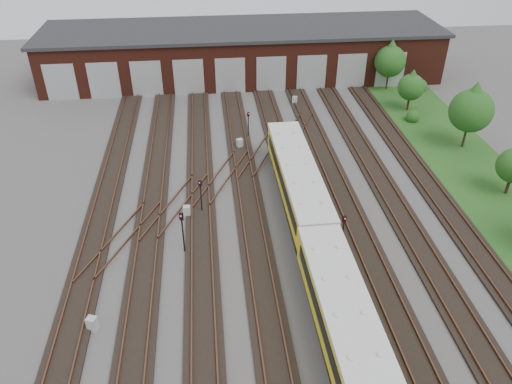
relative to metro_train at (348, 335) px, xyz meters
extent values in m
plane|color=#474442|center=(-2.00, 6.27, -2.00)|extent=(120.00, 120.00, 0.00)
cube|color=black|center=(-16.00, 6.27, -1.91)|extent=(2.40, 70.00, 0.18)
cube|color=brown|center=(-16.72, 6.27, -1.75)|extent=(0.10, 70.00, 0.15)
cube|color=brown|center=(-15.28, 6.27, -1.75)|extent=(0.10, 70.00, 0.15)
cube|color=black|center=(-12.00, 6.27, -1.91)|extent=(2.40, 70.00, 0.18)
cube|color=brown|center=(-12.72, 6.27, -1.75)|extent=(0.10, 70.00, 0.15)
cube|color=brown|center=(-11.28, 6.27, -1.75)|extent=(0.10, 70.00, 0.15)
cube|color=black|center=(-8.00, 6.27, -1.91)|extent=(2.40, 70.00, 0.18)
cube|color=brown|center=(-8.72, 6.27, -1.75)|extent=(0.10, 70.00, 0.15)
cube|color=brown|center=(-7.28, 6.27, -1.75)|extent=(0.10, 70.00, 0.15)
cube|color=black|center=(-4.00, 6.27, -1.91)|extent=(2.40, 70.00, 0.18)
cube|color=brown|center=(-4.72, 6.27, -1.75)|extent=(0.10, 70.00, 0.15)
cube|color=brown|center=(-3.28, 6.27, -1.75)|extent=(0.10, 70.00, 0.15)
cube|color=black|center=(0.00, 6.27, -1.91)|extent=(2.40, 70.00, 0.18)
cube|color=brown|center=(-0.72, 6.27, -1.75)|extent=(0.10, 70.00, 0.15)
cube|color=brown|center=(0.72, 6.27, -1.75)|extent=(0.10, 70.00, 0.15)
cube|color=black|center=(4.00, 6.27, -1.91)|extent=(2.40, 70.00, 0.18)
cube|color=brown|center=(3.28, 6.27, -1.75)|extent=(0.10, 70.00, 0.15)
cube|color=brown|center=(4.72, 6.27, -1.75)|extent=(0.10, 70.00, 0.15)
cube|color=black|center=(8.00, 6.27, -1.91)|extent=(2.40, 70.00, 0.18)
cube|color=brown|center=(7.28, 6.27, -1.75)|extent=(0.10, 70.00, 0.15)
cube|color=brown|center=(8.72, 6.27, -1.75)|extent=(0.10, 70.00, 0.15)
cube|color=black|center=(12.00, 6.27, -1.91)|extent=(2.40, 70.00, 0.18)
cube|color=brown|center=(11.28, 6.27, -1.75)|extent=(0.10, 70.00, 0.15)
cube|color=brown|center=(12.72, 6.27, -1.75)|extent=(0.10, 70.00, 0.15)
cube|color=brown|center=(-10.00, 16.27, -1.75)|extent=(5.40, 9.62, 0.15)
cube|color=brown|center=(-6.00, 20.27, -1.75)|extent=(5.40, 9.62, 0.15)
cube|color=brown|center=(-2.00, 24.27, -1.75)|extent=(5.40, 9.62, 0.15)
cube|color=brown|center=(-14.00, 12.27, -1.75)|extent=(5.40, 9.62, 0.15)
cube|color=brown|center=(2.00, 28.27, -1.75)|extent=(5.40, 9.62, 0.15)
cube|color=#4E1D13|center=(-2.00, 46.27, 1.00)|extent=(50.00, 12.00, 6.00)
cube|color=#29292B|center=(-2.00, 46.27, 4.15)|extent=(51.00, 12.50, 0.40)
cube|color=#A6A9AB|center=(-24.00, 40.25, 0.20)|extent=(3.60, 0.12, 4.40)
cube|color=#A6A9AB|center=(-19.00, 40.25, 0.20)|extent=(3.60, 0.12, 4.40)
cube|color=#A6A9AB|center=(-14.00, 40.25, 0.20)|extent=(3.60, 0.12, 4.40)
cube|color=#A6A9AB|center=(-9.00, 40.25, 0.20)|extent=(3.60, 0.12, 4.40)
cube|color=#A6A9AB|center=(-4.00, 40.25, 0.20)|extent=(3.60, 0.12, 4.40)
cube|color=#A6A9AB|center=(1.00, 40.25, 0.20)|extent=(3.60, 0.12, 4.40)
cube|color=#A6A9AB|center=(6.00, 40.25, 0.20)|extent=(3.60, 0.12, 4.40)
cube|color=#A6A9AB|center=(11.00, 40.25, 0.20)|extent=(3.60, 0.12, 4.40)
cube|color=#A6A9AB|center=(16.00, 40.25, 0.20)|extent=(3.60, 0.12, 4.40)
cube|color=#20501A|center=(17.00, 16.27, -1.98)|extent=(8.00, 55.00, 0.05)
cube|color=black|center=(0.00, 0.00, -1.36)|extent=(2.54, 15.81, 0.63)
cube|color=yellow|center=(0.00, 0.00, 0.12)|extent=(2.86, 15.81, 2.32)
cube|color=silver|center=(0.00, 0.00, 1.43)|extent=(2.97, 15.81, 0.32)
cube|color=black|center=(-1.39, -0.01, 0.38)|extent=(0.17, 13.90, 0.89)
cube|color=black|center=(1.39, 0.01, 0.38)|extent=(0.17, 13.90, 0.89)
cube|color=black|center=(0.00, 16.00, -1.36)|extent=(2.54, 15.81, 0.63)
cube|color=yellow|center=(0.00, 16.00, 0.12)|extent=(2.86, 15.81, 2.32)
cube|color=silver|center=(0.00, 16.00, 1.43)|extent=(2.97, 15.81, 0.32)
cube|color=black|center=(-1.39, 15.99, 0.38)|extent=(0.17, 13.90, 0.89)
cube|color=black|center=(1.39, 16.01, 0.38)|extent=(0.17, 13.90, 0.89)
cylinder|color=black|center=(-9.25, 10.55, -0.58)|extent=(0.11, 0.11, 2.85)
cube|color=black|center=(-9.25, 10.55, 1.13)|extent=(0.31, 0.23, 0.57)
sphere|color=red|center=(-9.25, 10.43, 1.24)|extent=(0.14, 0.14, 0.14)
cylinder|color=black|center=(-2.91, 28.25, -0.84)|extent=(0.09, 0.09, 2.32)
cube|color=black|center=(-2.91, 28.25, 0.54)|extent=(0.25, 0.20, 0.44)
sphere|color=red|center=(-2.91, 28.17, 0.63)|extent=(0.11, 0.11, 0.11)
cylinder|color=black|center=(-7.91, 15.33, -0.73)|extent=(0.10, 0.10, 2.54)
cube|color=black|center=(-7.91, 15.33, 0.77)|extent=(0.28, 0.23, 0.48)
sphere|color=red|center=(-7.91, 15.23, 0.87)|extent=(0.11, 0.11, 0.11)
cylinder|color=black|center=(2.27, 9.84, -0.86)|extent=(0.10, 0.10, 2.28)
cube|color=black|center=(2.27, 9.84, 0.52)|extent=(0.28, 0.21, 0.49)
sphere|color=red|center=(2.27, 9.74, 0.62)|extent=(0.12, 0.12, 0.12)
cube|color=#B4B8BA|center=(-14.67, 3.73, -1.51)|extent=(0.71, 0.65, 0.98)
cube|color=#B4B8BA|center=(-4.00, 25.95, -1.52)|extent=(0.71, 0.66, 0.97)
cube|color=#B4B8BA|center=(-9.10, 14.89, -1.53)|extent=(0.59, 0.51, 0.94)
cube|color=#B4B8BA|center=(3.28, 36.12, -1.54)|extent=(0.66, 0.60, 0.92)
cube|color=#B4B8BA|center=(1.75, 27.42, -1.52)|extent=(0.60, 0.50, 0.97)
cylinder|color=black|center=(15.51, 39.50, -1.03)|extent=(0.21, 0.21, 1.94)
sphere|color=#194B15|center=(15.51, 39.50, 1.56)|extent=(3.78, 3.78, 3.78)
cone|color=#194B15|center=(15.51, 39.50, 2.91)|extent=(3.24, 3.24, 2.70)
cylinder|color=black|center=(15.86, 33.01, -1.24)|extent=(0.24, 0.24, 1.51)
sphere|color=#194B15|center=(15.86, 33.01, 0.78)|extent=(2.95, 2.95, 2.95)
cone|color=#194B15|center=(15.86, 33.01, 1.83)|extent=(2.52, 2.52, 2.10)
cylinder|color=black|center=(18.15, 23.78, -0.93)|extent=(0.23, 0.23, 2.14)
sphere|color=#194B15|center=(18.15, 23.78, 1.92)|extent=(4.16, 4.16, 4.16)
cone|color=#194B15|center=(18.15, 23.78, 3.41)|extent=(3.57, 3.57, 2.97)
cylinder|color=black|center=(18.10, 15.32, -1.25)|extent=(0.26, 0.26, 1.51)
sphere|color=#194B15|center=(15.34, 30.09, -1.28)|extent=(1.45, 1.45, 1.45)
sphere|color=#194B15|center=(19.49, 38.55, -1.15)|extent=(1.71, 1.71, 1.71)
camera|label=1|loc=(-7.00, -17.94, 21.71)|focal=35.00mm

